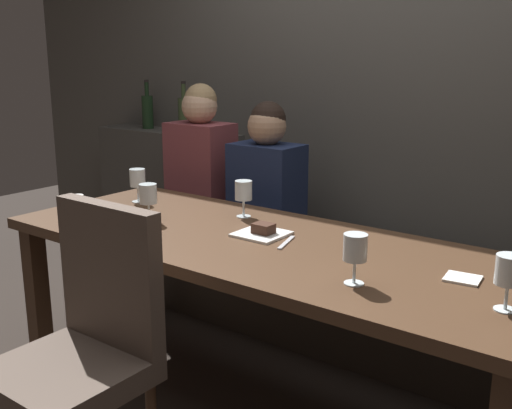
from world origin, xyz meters
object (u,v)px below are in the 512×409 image
dining_table (263,261)px  diner_redhead (201,162)px  wine_glass_center_back (509,272)px  banquette_bench (346,305)px  wine_bottle_dark_red (148,111)px  wine_glass_end_right (138,179)px  wine_glass_far_left (355,249)px  fork_on_table (286,243)px  dessert_plate (262,232)px  wine_glass_center_front (244,192)px  espresso_cup (78,203)px  wine_glass_near_right (148,196)px  chair_near_side (86,337)px  wine_bottle_pale_label (184,114)px  diner_bearded (267,179)px

dining_table → diner_redhead: (-0.97, 0.71, 0.19)m
wine_glass_center_back → banquette_bench: bearing=138.8°
wine_bottle_dark_red → wine_glass_center_back: bearing=-23.5°
wine_glass_end_right → wine_glass_far_left: size_ratio=1.00×
wine_glass_center_back → fork_on_table: bearing=170.3°
dining_table → dessert_plate: 0.12m
wine_glass_center_back → dining_table: bearing=172.5°
wine_glass_center_front → espresso_cup: 0.80m
wine_glass_far_left → wine_glass_near_right: (-1.06, 0.13, -0.00)m
wine_bottle_dark_red → wine_glass_near_right: (1.18, -1.12, -0.22)m
dining_table → wine_glass_center_back: size_ratio=13.41×
dining_table → chair_near_side: size_ratio=2.24×
wine_bottle_pale_label → wine_glass_end_right: size_ratio=1.99×
wine_bottle_dark_red → wine_glass_center_front: bearing=-29.1°
diner_bearded → espresso_cup: diner_bearded is taller
diner_bearded → wine_bottle_pale_label: size_ratio=2.34×
wine_glass_end_right → wine_glass_center_front: same height
wine_glass_near_right → dessert_plate: 0.54m
diner_bearded → wine_glass_near_right: (-0.08, -0.76, 0.04)m
diner_redhead → wine_glass_near_right: 0.89m
chair_near_side → espresso_cup: 1.03m
wine_glass_center_front → fork_on_table: 0.44m
wine_glass_near_right → wine_bottle_pale_label: bearing=127.0°
dining_table → espresso_cup: bearing=-173.1°
diner_bearded → wine_glass_far_left: bearing=-42.0°
diner_bearded → wine_glass_center_back: 1.64m
wine_bottle_dark_red → espresso_cup: 1.42m
wine_glass_far_left → wine_glass_end_right: bearing=166.1°
dining_table → espresso_cup: size_ratio=18.33×
chair_near_side → fork_on_table: (0.27, 0.74, 0.18)m
dining_table → wine_glass_center_front: wine_glass_center_front is taller
diner_bearded → wine_glass_center_back: bearing=-29.7°
fork_on_table → diner_redhead: bearing=130.9°
wine_glass_center_back → espresso_cup: bearing=179.9°
dining_table → espresso_cup: (-1.00, -0.12, 0.11)m
diner_bearded → wine_bottle_pale_label: 1.01m
wine_glass_far_left → espresso_cup: (-1.50, 0.08, -0.09)m
diner_redhead → wine_bottle_dark_red: 0.87m
dining_table → fork_on_table: 0.13m
espresso_cup → fork_on_table: bearing=7.4°
dining_table → wine_glass_end_right: bearing=171.0°
diner_redhead → wine_glass_far_left: 1.73m
chair_near_side → diner_bearded: (-0.31, 1.41, 0.25)m
chair_near_side → espresso_cup: size_ratio=8.17×
dining_table → wine_bottle_dark_red: (-1.74, 1.04, 0.42)m
diner_redhead → wine_glass_center_back: size_ratio=5.10×
diner_bearded → wine_glass_end_right: 0.67m
diner_bearded → wine_glass_near_right: size_ratio=4.65×
diner_redhead → espresso_cup: bearing=-91.7°
chair_near_side → wine_glass_end_right: bearing=128.5°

